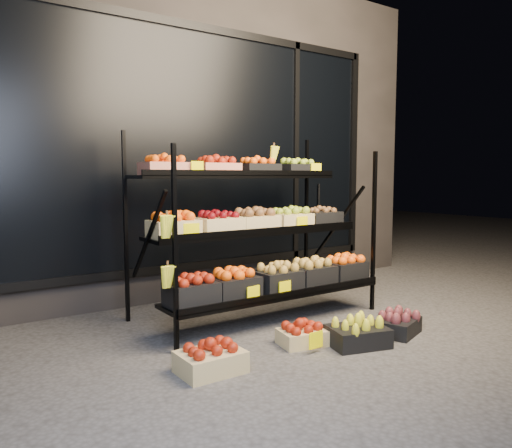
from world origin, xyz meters
TOP-DOWN VIEW (x-y plane):
  - ground at (0.00, 0.00)m, footprint 24.00×24.00m
  - building at (0.00, 2.59)m, footprint 6.00×2.08m
  - display_rack at (-0.01, 0.60)m, footprint 2.18×1.02m
  - tag_floor_a at (-0.21, -0.40)m, footprint 0.13×0.01m
  - floor_crate_left at (-1.00, -0.27)m, footprint 0.41×0.31m
  - floor_crate_midleft at (0.16, -0.46)m, footprint 0.49×0.42m
  - floor_crate_midright at (-0.17, -0.20)m, footprint 0.38×0.31m
  - floor_crate_right at (0.63, -0.45)m, footprint 0.45×0.39m

SIDE VIEW (x-z plane):
  - ground at x=0.00m, z-range 0.00..0.00m
  - tag_floor_a at x=-0.21m, z-range 0.00..0.12m
  - floor_crate_midright at x=-0.17m, z-range -0.01..0.17m
  - floor_crate_right at x=0.63m, z-range -0.01..0.19m
  - floor_crate_left at x=-1.00m, z-range -0.01..0.20m
  - floor_crate_midleft at x=0.16m, z-range -0.01..0.20m
  - display_rack at x=-0.01m, z-range -0.05..1.62m
  - building at x=0.00m, z-range 0.00..3.50m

